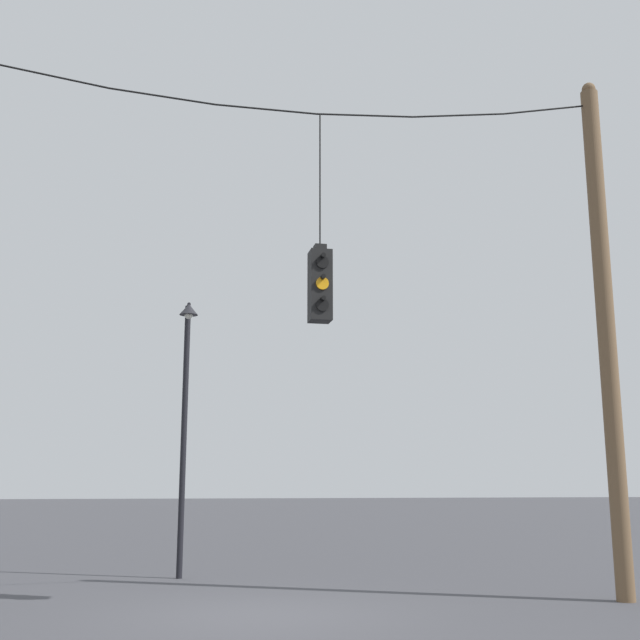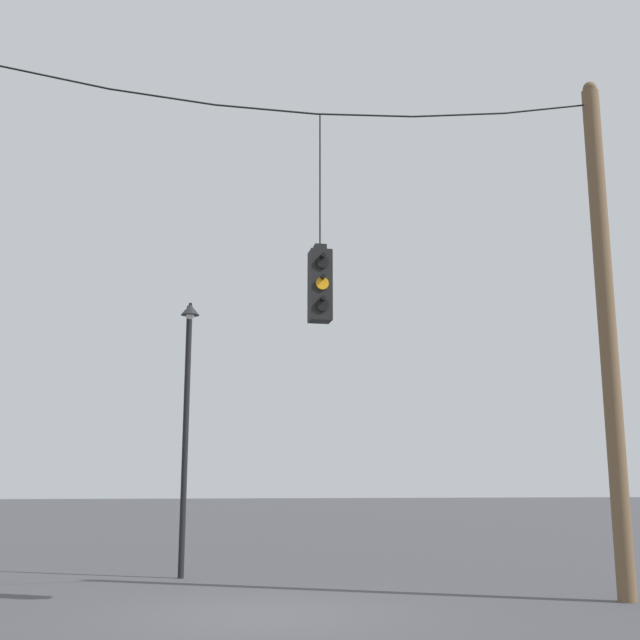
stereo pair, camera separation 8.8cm
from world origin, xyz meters
TOP-DOWN VIEW (x-y plane):
  - ground_plane at (0.00, 0.00)m, footprint 200.00×200.00m
  - utility_pole_right at (5.79, 0.18)m, footprint 0.30×0.30m
  - span_wire at (0.00, 0.18)m, footprint 11.60×0.03m
  - traffic_light_over_intersection at (0.88, 0.18)m, footprint 0.34×0.58m
  - street_lamp at (-0.99, 4.69)m, footprint 0.38×0.67m

SIDE VIEW (x-z plane):
  - ground_plane at x=0.00m, z-range 0.00..0.00m
  - street_lamp at x=-0.99m, z-range 0.86..6.34m
  - utility_pole_right at x=5.79m, z-range -0.01..8.84m
  - traffic_light_over_intersection at x=0.88m, z-range 3.15..6.63m
  - span_wire at x=0.00m, z-range 7.65..8.33m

